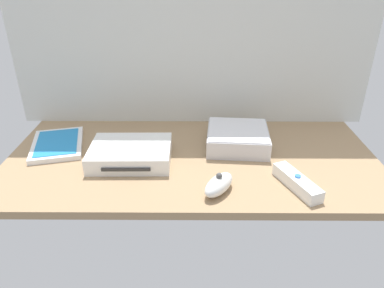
{
  "coord_description": "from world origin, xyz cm",
  "views": [
    {
      "loc": [
        0.53,
        -85.02,
        48.05
      ],
      "look_at": [
        0.0,
        0.0,
        4.0
      ],
      "focal_mm": 33.68,
      "sensor_mm": 36.0,
      "label": 1
    }
  ],
  "objects": [
    {
      "name": "ground_plane",
      "position": [
        0.0,
        0.0,
        -1.0
      ],
      "size": [
        100.0,
        48.0,
        2.0
      ],
      "primitive_type": "cube",
      "color": "#9E7F5B",
      "rests_on": "ground"
    },
    {
      "name": "back_wall",
      "position": [
        0.0,
        24.6,
        32.0
      ],
      "size": [
        110.0,
        1.2,
        64.0
      ],
      "primitive_type": "cube",
      "color": "silver",
      "rests_on": "ground"
    },
    {
      "name": "game_console",
      "position": [
        -16.19,
        -1.93,
        2.2
      ],
      "size": [
        21.21,
        16.72,
        4.4
      ],
      "rotation": [
        0.0,
        0.0,
        0.01
      ],
      "color": "white",
      "rests_on": "ground_plane"
    },
    {
      "name": "mini_computer",
      "position": [
        12.91,
        6.51,
        2.64
      ],
      "size": [
        18.22,
        18.22,
        5.3
      ],
      "rotation": [
        0.0,
        0.0,
        -0.07
      ],
      "color": "silver",
      "rests_on": "ground_plane"
    },
    {
      "name": "game_case",
      "position": [
        -38.49,
        5.85,
        0.76
      ],
      "size": [
        17.79,
        21.73,
        1.56
      ],
      "rotation": [
        0.0,
        0.0,
        0.24
      ],
      "color": "white",
      "rests_on": "ground_plane"
    },
    {
      "name": "remote_wand",
      "position": [
        24.58,
        -14.45,
        1.51
      ],
      "size": [
        9.02,
        15.04,
        3.4
      ],
      "rotation": [
        0.0,
        0.0,
        0.4
      ],
      "color": "white",
      "rests_on": "ground_plane"
    },
    {
      "name": "remote_nunchuk",
      "position": [
        6.22,
        -16.31,
        2.04
      ],
      "size": [
        9.26,
        10.75,
        5.1
      ],
      "rotation": [
        0.0,
        0.0,
        -0.6
      ],
      "color": "white",
      "rests_on": "ground_plane"
    }
  ]
}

